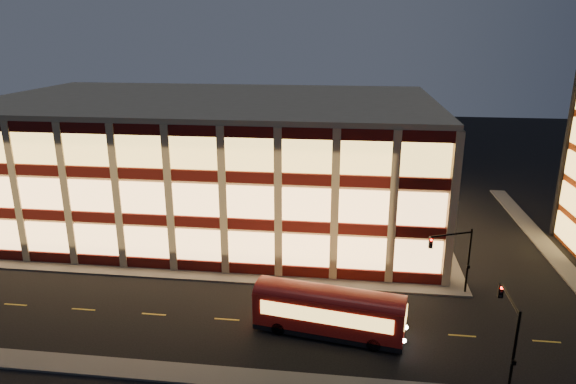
# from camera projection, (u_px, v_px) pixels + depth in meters

# --- Properties ---
(ground) EXTENTS (200.00, 200.00, 0.00)m
(ground) POSITION_uv_depth(u_px,v_px,m) (200.00, 281.00, 46.63)
(ground) COLOR black
(ground) RESTS_ON ground
(sidewalk_office_south) EXTENTS (54.00, 2.00, 0.15)m
(sidewalk_office_south) POSITION_uv_depth(u_px,v_px,m) (172.00, 274.00, 47.91)
(sidewalk_office_south) COLOR #514F4C
(sidewalk_office_south) RESTS_ON ground
(sidewalk_office_east) EXTENTS (2.00, 30.00, 0.15)m
(sidewalk_office_east) POSITION_uv_depth(u_px,v_px,m) (433.00, 225.00, 59.92)
(sidewalk_office_east) COLOR #514F4C
(sidewalk_office_east) RESTS_ON ground
(sidewalk_tower_west) EXTENTS (2.00, 30.00, 0.15)m
(sidewalk_tower_west) POSITION_uv_depth(u_px,v_px,m) (531.00, 230.00, 58.59)
(sidewalk_tower_west) COLOR #514F4C
(sidewalk_tower_west) RESTS_ON ground
(sidewalk_near) EXTENTS (100.00, 2.00, 0.15)m
(sidewalk_near) POSITION_uv_depth(u_px,v_px,m) (143.00, 370.00, 34.30)
(sidewalk_near) COLOR #514F4C
(sidewalk_near) RESTS_ON ground
(office_building) EXTENTS (50.45, 30.45, 14.50)m
(office_building) POSITION_uv_depth(u_px,v_px,m) (214.00, 159.00, 60.81)
(office_building) COLOR tan
(office_building) RESTS_ON ground
(traffic_signal_far) EXTENTS (3.79, 1.87, 6.00)m
(traffic_signal_far) POSITION_uv_depth(u_px,v_px,m) (455.00, 251.00, 42.94)
(traffic_signal_far) COLOR black
(traffic_signal_far) RESTS_ON ground
(traffic_signal_near) EXTENTS (0.32, 4.45, 6.00)m
(traffic_signal_near) POSITION_uv_depth(u_px,v_px,m) (509.00, 325.00, 32.12)
(traffic_signal_near) COLOR black
(traffic_signal_near) RESTS_ON ground
(trolley_bus) EXTENTS (11.42, 4.60, 3.76)m
(trolley_bus) POSITION_uv_depth(u_px,v_px,m) (329.00, 309.00, 38.00)
(trolley_bus) COLOR #9E0C08
(trolley_bus) RESTS_ON ground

